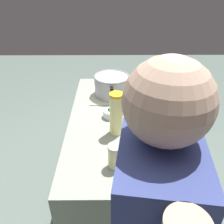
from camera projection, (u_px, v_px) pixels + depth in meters
ground_plane at (112, 196)px, 2.10m from camera, size 8.00×8.00×0.00m
counter_slab at (112, 162)px, 1.87m from camera, size 1.37×0.60×0.85m
dish_cloth at (112, 95)px, 1.93m from camera, size 0.35×0.35×0.01m
cooking_pot at (112, 85)px, 1.89m from camera, size 0.36×0.29×0.17m
lemonade_pitcher at (116, 114)px, 1.42m from camera, size 0.09×0.09×0.28m
mason_jar at (115, 156)px, 1.21m from camera, size 0.08×0.08×0.14m
broccoli_bowl_front at (111, 113)px, 1.64m from camera, size 0.10×0.10×0.08m
broccoli_bowl_center at (140, 116)px, 1.61m from camera, size 0.11×0.11×0.07m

